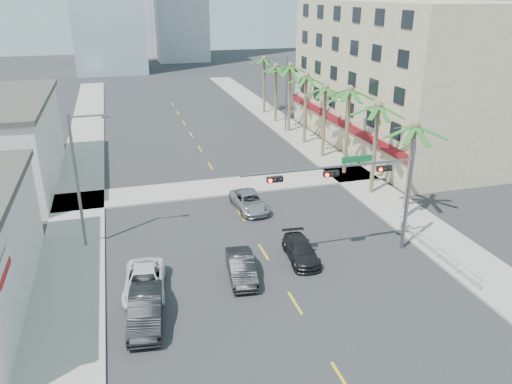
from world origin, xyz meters
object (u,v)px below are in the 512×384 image
car_lane_left (241,267)px  car_lane_right (301,251)px  car_parked_mid (145,310)px  car_lane_center (249,202)px  pedestrian (404,219)px  car_parked_far (144,282)px  traffic_signal_mast (364,182)px

car_lane_left → car_lane_right: size_ratio=1.00×
car_parked_mid → car_lane_center: bearing=61.1°
car_lane_right → pedestrian: 8.47m
car_parked_far → car_lane_right: 9.86m
traffic_signal_mast → car_lane_right: size_ratio=2.61×
traffic_signal_mast → car_parked_mid: (-13.74, -3.55, -4.28)m
car_parked_mid → pedestrian: bearing=23.7°
traffic_signal_mast → car_lane_right: (-3.78, 0.49, -4.44)m
car_lane_right → pedestrian: (8.30, 1.62, 0.39)m
traffic_signal_mast → car_lane_right: traffic_signal_mast is taller
car_lane_left → car_lane_center: bearing=78.4°
car_lane_left → car_lane_center: car_lane_left is taller
car_parked_far → car_lane_left: car_lane_left is taller
car_lane_left → pedestrian: pedestrian is taller
car_lane_left → pedestrian: size_ratio=2.49×
car_lane_left → car_lane_right: bearing=21.2°
car_lane_center → traffic_signal_mast: bearing=-64.5°
traffic_signal_mast → pedestrian: size_ratio=6.51×
car_lane_left → car_lane_center: (3.10, 9.56, -0.04)m
traffic_signal_mast → car_lane_right: 5.86m
car_parked_mid → car_lane_left: (5.79, 2.93, -0.08)m
car_lane_left → pedestrian: bearing=18.7°
traffic_signal_mast → car_lane_left: size_ratio=2.61×
car_parked_far → pedestrian: pedestrian is taller
car_lane_left → traffic_signal_mast: bearing=10.8°
car_lane_center → car_lane_right: (1.07, -8.46, -0.04)m
car_parked_mid → pedestrian: pedestrian is taller
car_lane_right → pedestrian: pedestrian is taller
car_lane_center → car_lane_right: car_lane_center is taller
car_lane_right → car_parked_mid: bearing=-152.9°
traffic_signal_mast → car_lane_left: traffic_signal_mast is taller
car_lane_center → car_lane_right: 8.53m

